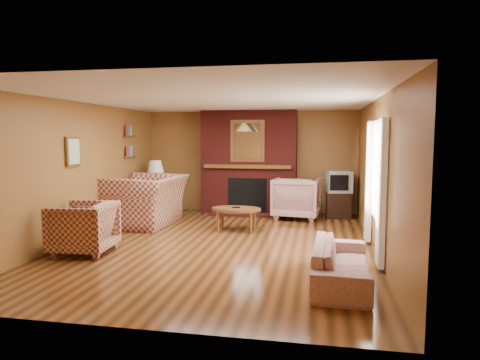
% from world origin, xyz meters
% --- Properties ---
extents(floor, '(6.50, 6.50, 0.00)m').
position_xyz_m(floor, '(0.00, 0.00, 0.00)').
color(floor, '#3F230D').
rests_on(floor, ground).
extents(ceiling, '(6.50, 6.50, 0.00)m').
position_xyz_m(ceiling, '(0.00, 0.00, 2.40)').
color(ceiling, silver).
rests_on(ceiling, wall_back).
extents(wall_back, '(6.50, 0.00, 6.50)m').
position_xyz_m(wall_back, '(0.00, 3.25, 1.20)').
color(wall_back, brown).
rests_on(wall_back, floor).
extents(wall_front, '(6.50, 0.00, 6.50)m').
position_xyz_m(wall_front, '(0.00, -3.25, 1.20)').
color(wall_front, brown).
rests_on(wall_front, floor).
extents(wall_left, '(0.00, 6.50, 6.50)m').
position_xyz_m(wall_left, '(-2.50, 0.00, 1.20)').
color(wall_left, brown).
rests_on(wall_left, floor).
extents(wall_right, '(0.00, 6.50, 6.50)m').
position_xyz_m(wall_right, '(2.50, 0.00, 1.20)').
color(wall_right, brown).
rests_on(wall_right, floor).
extents(fireplace, '(2.20, 0.82, 2.40)m').
position_xyz_m(fireplace, '(0.00, 2.98, 1.18)').
color(fireplace, '#521512').
rests_on(fireplace, floor).
extents(window_right, '(0.10, 1.85, 2.00)m').
position_xyz_m(window_right, '(2.45, -0.20, 1.13)').
color(window_right, beige).
rests_on(window_right, wall_right).
extents(bookshelf, '(0.09, 0.55, 0.71)m').
position_xyz_m(bookshelf, '(-2.44, 1.90, 1.67)').
color(bookshelf, brown).
rests_on(bookshelf, wall_left).
extents(botanical_print, '(0.05, 0.40, 0.50)m').
position_xyz_m(botanical_print, '(-2.47, -0.30, 1.55)').
color(botanical_print, brown).
rests_on(botanical_print, wall_left).
extents(pendant_light, '(0.36, 0.36, 0.48)m').
position_xyz_m(pendant_light, '(0.00, 2.30, 2.00)').
color(pendant_light, black).
rests_on(pendant_light, ceiling).
extents(plaid_loveseat, '(1.43, 1.62, 1.01)m').
position_xyz_m(plaid_loveseat, '(-1.85, 1.27, 0.50)').
color(plaid_loveseat, maroon).
rests_on(plaid_loveseat, floor).
extents(plaid_armchair, '(0.94, 0.92, 0.80)m').
position_xyz_m(plaid_armchair, '(-1.95, -0.94, 0.40)').
color(plaid_armchair, maroon).
rests_on(plaid_armchair, floor).
extents(floral_sofa, '(0.74, 1.73, 0.50)m').
position_xyz_m(floral_sofa, '(1.90, -1.58, 0.25)').
color(floral_sofa, '#BBAB91').
rests_on(floral_sofa, floor).
extents(floral_armchair, '(1.08, 1.11, 0.91)m').
position_xyz_m(floral_armchair, '(1.15, 2.52, 0.46)').
color(floral_armchair, '#BBAB91').
rests_on(floral_armchair, floor).
extents(coffee_table, '(0.95, 0.59, 0.46)m').
position_xyz_m(coffee_table, '(0.07, 1.05, 0.39)').
color(coffee_table, brown).
rests_on(coffee_table, floor).
extents(side_table, '(0.48, 0.48, 0.61)m').
position_xyz_m(side_table, '(-2.10, 2.45, 0.30)').
color(side_table, brown).
rests_on(side_table, floor).
extents(table_lamp, '(0.39, 0.39, 0.64)m').
position_xyz_m(table_lamp, '(-2.10, 2.45, 0.97)').
color(table_lamp, silver).
rests_on(table_lamp, side_table).
extents(tv_stand, '(0.54, 0.50, 0.57)m').
position_xyz_m(tv_stand, '(2.05, 2.80, 0.28)').
color(tv_stand, black).
rests_on(tv_stand, floor).
extents(crt_tv, '(0.60, 0.60, 0.48)m').
position_xyz_m(crt_tv, '(2.05, 2.79, 0.81)').
color(crt_tv, '#9A9CA1').
rests_on(crt_tv, tv_stand).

